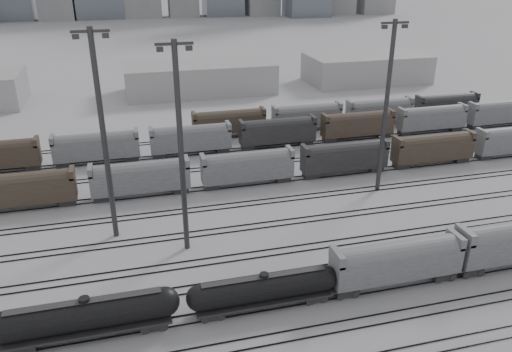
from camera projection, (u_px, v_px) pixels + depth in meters
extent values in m
plane|color=silver|center=(247.00, 316.00, 51.79)|extent=(900.00, 900.00, 0.00)
cube|color=black|center=(259.00, 347.00, 47.58)|extent=(220.00, 0.07, 0.16)
cube|color=black|center=(255.00, 337.00, 48.85)|extent=(220.00, 0.07, 0.16)
cube|color=black|center=(246.00, 314.00, 52.01)|extent=(220.00, 0.07, 0.16)
cube|color=black|center=(243.00, 305.00, 53.28)|extent=(220.00, 0.07, 0.16)
cube|color=black|center=(236.00, 286.00, 56.44)|extent=(220.00, 0.07, 0.16)
cube|color=black|center=(233.00, 279.00, 57.71)|extent=(220.00, 0.07, 0.16)
cube|color=black|center=(227.00, 262.00, 60.86)|extent=(220.00, 0.07, 0.16)
cube|color=black|center=(224.00, 256.00, 62.13)|extent=(220.00, 0.07, 0.16)
cube|color=black|center=(216.00, 234.00, 67.06)|extent=(220.00, 0.07, 0.16)
cube|color=black|center=(214.00, 229.00, 68.33)|extent=(220.00, 0.07, 0.16)
cube|color=black|center=(207.00, 211.00, 73.26)|extent=(220.00, 0.07, 0.16)
cube|color=black|center=(206.00, 206.00, 74.53)|extent=(220.00, 0.07, 0.16)
cube|color=black|center=(200.00, 191.00, 79.46)|extent=(220.00, 0.07, 0.16)
cube|color=black|center=(199.00, 187.00, 80.73)|extent=(220.00, 0.07, 0.16)
cube|color=black|center=(193.00, 172.00, 86.54)|extent=(220.00, 0.07, 0.16)
cube|color=black|center=(192.00, 169.00, 87.81)|extent=(220.00, 0.07, 0.16)
cube|color=black|center=(187.00, 155.00, 93.63)|extent=(220.00, 0.07, 0.16)
cube|color=black|center=(186.00, 153.00, 94.90)|extent=(220.00, 0.07, 0.16)
cube|color=black|center=(182.00, 142.00, 100.71)|extent=(220.00, 0.07, 0.16)
cube|color=black|center=(181.00, 139.00, 101.98)|extent=(220.00, 0.07, 0.16)
cube|color=black|center=(22.00, 343.00, 47.36)|extent=(2.68, 2.16, 0.72)
cube|color=black|center=(153.00, 321.00, 50.24)|extent=(2.68, 2.16, 0.72)
cube|color=black|center=(89.00, 328.00, 48.60)|extent=(15.96, 2.78, 0.26)
cylinder|color=black|center=(87.00, 314.00, 47.93)|extent=(14.93, 2.99, 2.99)
sphere|color=black|center=(2.00, 328.00, 46.19)|extent=(2.99, 2.99, 2.99)
sphere|color=black|center=(165.00, 302.00, 49.68)|extent=(2.99, 2.99, 2.99)
cylinder|color=black|center=(84.00, 300.00, 47.27)|extent=(1.03, 1.03, 0.51)
cube|color=black|center=(84.00, 301.00, 47.31)|extent=(14.42, 0.93, 0.06)
cube|color=black|center=(211.00, 312.00, 51.64)|extent=(2.45, 1.98, 0.66)
cube|color=black|center=(314.00, 295.00, 54.28)|extent=(2.45, 1.98, 0.66)
cube|color=black|center=(264.00, 299.00, 52.77)|extent=(14.62, 2.55, 0.24)
cylinder|color=black|center=(264.00, 288.00, 52.17)|extent=(13.68, 2.74, 2.74)
sphere|color=black|center=(199.00, 298.00, 50.57)|extent=(2.74, 2.74, 2.74)
sphere|color=black|center=(325.00, 278.00, 53.76)|extent=(2.74, 2.74, 2.74)
cylinder|color=black|center=(264.00, 276.00, 51.56)|extent=(0.94, 0.94, 0.47)
cube|color=black|center=(264.00, 276.00, 51.60)|extent=(13.20, 0.85, 0.06)
cube|color=black|center=(345.00, 289.00, 55.11)|extent=(2.62, 2.11, 0.70)
cube|color=black|center=(441.00, 273.00, 57.93)|extent=(2.62, 2.11, 0.70)
cube|color=gray|center=(396.00, 263.00, 55.57)|extent=(15.10, 3.02, 3.22)
cylinder|color=gray|center=(398.00, 254.00, 55.09)|extent=(13.69, 2.92, 2.92)
cube|color=gray|center=(337.00, 257.00, 53.07)|extent=(0.70, 3.02, 1.41)
cube|color=gray|center=(456.00, 239.00, 56.45)|extent=(0.70, 3.02, 1.41)
cone|color=black|center=(394.00, 278.00, 56.36)|extent=(2.42, 2.42, 0.91)
cube|color=black|center=(468.00, 268.00, 58.77)|extent=(2.78, 2.25, 0.75)
cube|color=gray|center=(465.00, 235.00, 56.60)|extent=(0.75, 3.21, 1.50)
cylinder|color=#333336|center=(104.00, 140.00, 61.44)|extent=(0.69, 0.69, 27.10)
cube|color=#333336|center=(90.00, 31.00, 56.22)|extent=(4.34, 0.33, 0.33)
cube|color=#333336|center=(76.00, 37.00, 56.05)|extent=(0.76, 0.54, 0.54)
cube|color=#333336|center=(106.00, 36.00, 56.81)|extent=(0.76, 0.54, 0.54)
cylinder|color=#333336|center=(181.00, 153.00, 58.76)|extent=(0.67, 0.67, 26.18)
cube|color=#333336|center=(174.00, 44.00, 53.71)|extent=(4.19, 0.31, 0.31)
cube|color=#333336|center=(160.00, 49.00, 53.55)|extent=(0.73, 0.52, 0.52)
cube|color=#333336|center=(189.00, 48.00, 54.29)|extent=(0.73, 0.52, 0.52)
cylinder|color=#333336|center=(386.00, 110.00, 74.89)|extent=(0.67, 0.67, 26.34)
cube|color=#333336|center=(395.00, 23.00, 69.81)|extent=(4.21, 0.32, 0.32)
cube|color=#333336|center=(385.00, 27.00, 69.65)|extent=(0.74, 0.53, 0.53)
cube|color=#333336|center=(405.00, 26.00, 70.39)|extent=(0.74, 0.53, 0.53)
cube|color=#46382C|center=(22.00, 191.00, 72.94)|extent=(15.00, 3.00, 5.60)
cube|color=gray|center=(141.00, 179.00, 76.90)|extent=(15.00, 3.00, 5.60)
cube|color=gray|center=(248.00, 168.00, 80.87)|extent=(15.00, 3.00, 5.60)
cube|color=black|center=(344.00, 159.00, 84.83)|extent=(15.00, 3.00, 5.60)
cube|color=#46382C|center=(433.00, 150.00, 88.80)|extent=(15.00, 3.00, 5.60)
cube|color=gray|center=(97.00, 148.00, 89.44)|extent=(15.00, 3.00, 5.60)
cube|color=gray|center=(191.00, 140.00, 93.40)|extent=(15.00, 3.00, 5.60)
cube|color=black|center=(278.00, 133.00, 97.37)|extent=(15.00, 3.00, 5.60)
cube|color=#46382C|center=(358.00, 126.00, 101.33)|extent=(15.00, 3.00, 5.60)
cube|color=gray|center=(431.00, 120.00, 105.30)|extent=(15.00, 3.00, 5.60)
cube|color=gray|center=(500.00, 114.00, 109.26)|extent=(15.00, 3.00, 5.60)
cube|color=#46382C|center=(229.00, 124.00, 102.59)|extent=(15.00, 3.00, 5.60)
cube|color=gray|center=(307.00, 118.00, 106.55)|extent=(15.00, 3.00, 5.60)
cube|color=gray|center=(379.00, 112.00, 110.52)|extent=(15.00, 3.00, 5.60)
cube|color=black|center=(446.00, 107.00, 114.48)|extent=(15.00, 3.00, 5.60)
cube|color=#B1B0B3|center=(200.00, 78.00, 136.64)|extent=(40.00, 18.00, 8.00)
cube|color=#B1B0B3|center=(366.00, 68.00, 148.30)|extent=(35.00, 18.00, 8.00)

